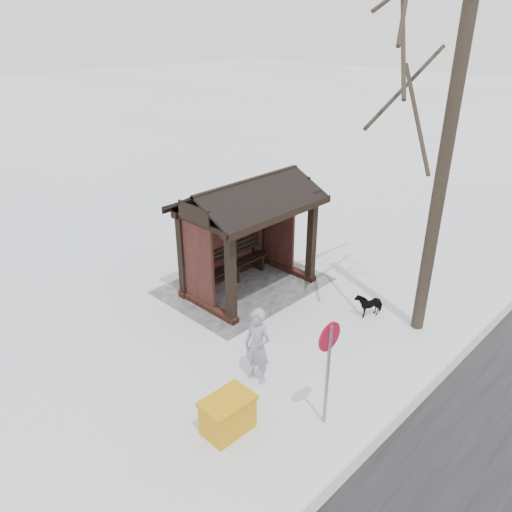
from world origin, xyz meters
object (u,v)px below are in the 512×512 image
Objects in this scene: dog at (369,304)px; grit_bin at (228,415)px; road_sign at (328,352)px; bus_shelter at (244,213)px; pedestrian at (257,346)px; tree_near at (463,50)px.

dog is 0.76× the size of grit_bin.
road_sign reaches higher than dog.
dog is (-1.14, 3.22, -1.87)m from bus_shelter.
grit_bin is (5.08, 0.34, 0.06)m from dog.
grit_bin is at bearing -72.22° from pedestrian.
pedestrian is 1.84m from road_sign.
tree_near reaches higher than pedestrian.
tree_near reaches higher than grit_bin.
dog is at bearing -156.83° from road_sign.
road_sign reaches higher than pedestrian.
tree_near is at bearing 108.99° from bus_shelter.
bus_shelter is 4.15m from pedestrian.
pedestrian is at bearing -155.47° from grit_bin.
bus_shelter reaches higher than pedestrian.
road_sign is at bearing 4.10° from tree_near.
pedestrian is (2.57, 2.97, -1.35)m from bus_shelter.
tree_near reaches higher than dog.
road_sign is (-0.00, 1.69, 0.74)m from pedestrian.
tree_near is 6.14m from road_sign.
pedestrian is 2.31× the size of dog.
bus_shelter is at bearing -71.01° from tree_near.
pedestrian reaches higher than grit_bin.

